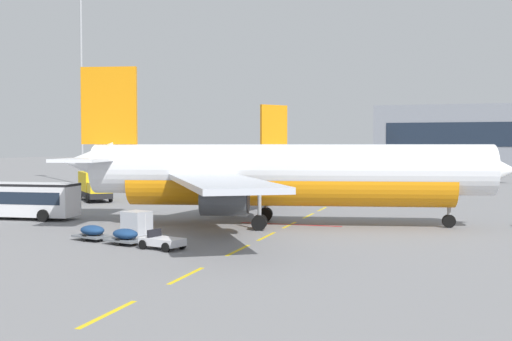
{
  "coord_description": "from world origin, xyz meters",
  "views": [
    {
      "loc": [
        30.08,
        -25.3,
        6.24
      ],
      "look_at": [
        14.18,
        25.22,
        4.0
      ],
      "focal_mm": 44.52,
      "sensor_mm": 36.0,
      "label": 1
    }
  ],
  "objects_px": {
    "baggage_train": "(126,236)",
    "apron_light_mast_near": "(81,64)",
    "uld_cargo_container": "(137,223)",
    "airliner_far_center": "(345,165)",
    "fuel_service_truck": "(94,186)",
    "airliner_foreground": "(281,174)",
    "apron_shuttle_bus": "(7,198)"
  },
  "relations": [
    {
      "from": "airliner_foreground",
      "to": "apron_light_mast_near",
      "type": "bearing_deg",
      "value": 137.83
    },
    {
      "from": "airliner_far_center",
      "to": "apron_shuttle_bus",
      "type": "bearing_deg",
      "value": -119.48
    },
    {
      "from": "airliner_far_center",
      "to": "apron_shuttle_bus",
      "type": "distance_m",
      "value": 44.24
    },
    {
      "from": "apron_light_mast_near",
      "to": "airliner_foreground",
      "type": "bearing_deg",
      "value": -42.17
    },
    {
      "from": "apron_shuttle_bus",
      "to": "apron_light_mast_near",
      "type": "relative_size",
      "value": 0.41
    },
    {
      "from": "apron_shuttle_bus",
      "to": "apron_light_mast_near",
      "type": "xyz_separation_m",
      "value": [
        -18.7,
        40.24,
        16.55
      ]
    },
    {
      "from": "airliner_far_center",
      "to": "apron_shuttle_bus",
      "type": "relative_size",
      "value": 2.31
    },
    {
      "from": "apron_shuttle_bus",
      "to": "baggage_train",
      "type": "xyz_separation_m",
      "value": [
        16.14,
        -9.14,
        -1.23
      ]
    },
    {
      "from": "airliner_far_center",
      "to": "uld_cargo_container",
      "type": "bearing_deg",
      "value": -99.26
    },
    {
      "from": "baggage_train",
      "to": "apron_light_mast_near",
      "type": "relative_size",
      "value": 0.29
    },
    {
      "from": "fuel_service_truck",
      "to": "baggage_train",
      "type": "distance_m",
      "value": 31.75
    },
    {
      "from": "apron_shuttle_bus",
      "to": "baggage_train",
      "type": "distance_m",
      "value": 18.58
    },
    {
      "from": "baggage_train",
      "to": "uld_cargo_container",
      "type": "xyz_separation_m",
      "value": [
        -1.47,
        4.18,
        0.28
      ]
    },
    {
      "from": "uld_cargo_container",
      "to": "fuel_service_truck",
      "type": "bearing_deg",
      "value": 127.66
    },
    {
      "from": "airliner_far_center",
      "to": "apron_light_mast_near",
      "type": "relative_size",
      "value": 0.94
    },
    {
      "from": "fuel_service_truck",
      "to": "uld_cargo_container",
      "type": "xyz_separation_m",
      "value": [
        16.8,
        -21.77,
        -0.85
      ]
    },
    {
      "from": "fuel_service_truck",
      "to": "uld_cargo_container",
      "type": "relative_size",
      "value": 3.47
    },
    {
      "from": "baggage_train",
      "to": "airliner_foreground",
      "type": "bearing_deg",
      "value": 59.79
    },
    {
      "from": "uld_cargo_container",
      "to": "apron_light_mast_near",
      "type": "height_order",
      "value": "apron_light_mast_near"
    },
    {
      "from": "airliner_foreground",
      "to": "fuel_service_truck",
      "type": "relative_size",
      "value": 5.13
    },
    {
      "from": "fuel_service_truck",
      "to": "apron_light_mast_near",
      "type": "bearing_deg",
      "value": 125.27
    },
    {
      "from": "airliner_far_center",
      "to": "fuel_service_truck",
      "type": "xyz_separation_m",
      "value": [
        -23.88,
        -21.67,
        -1.86
      ]
    },
    {
      "from": "airliner_far_center",
      "to": "apron_shuttle_bus",
      "type": "xyz_separation_m",
      "value": [
        -21.75,
        -38.48,
        -1.76
      ]
    },
    {
      "from": "baggage_train",
      "to": "uld_cargo_container",
      "type": "relative_size",
      "value": 4.44
    },
    {
      "from": "airliner_far_center",
      "to": "fuel_service_truck",
      "type": "height_order",
      "value": "airliner_far_center"
    },
    {
      "from": "baggage_train",
      "to": "uld_cargo_container",
      "type": "bearing_deg",
      "value": 109.36
    },
    {
      "from": "airliner_far_center",
      "to": "baggage_train",
      "type": "bearing_deg",
      "value": -96.72
    },
    {
      "from": "airliner_foreground",
      "to": "baggage_train",
      "type": "bearing_deg",
      "value": -120.21
    },
    {
      "from": "fuel_service_truck",
      "to": "baggage_train",
      "type": "relative_size",
      "value": 0.78
    },
    {
      "from": "airliner_far_center",
      "to": "fuel_service_truck",
      "type": "distance_m",
      "value": 32.3
    },
    {
      "from": "apron_shuttle_bus",
      "to": "uld_cargo_container",
      "type": "distance_m",
      "value": 15.51
    },
    {
      "from": "apron_light_mast_near",
      "to": "uld_cargo_container",
      "type": "bearing_deg",
      "value": -53.56
    }
  ]
}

